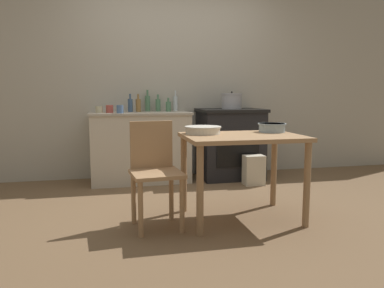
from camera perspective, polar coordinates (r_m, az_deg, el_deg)
ground_plane at (r=3.68m, az=1.52°, el=-9.69°), size 14.00×14.00×0.00m
wall_back at (r=5.07m, az=-2.86°, el=9.65°), size 8.00×0.07×2.55m
counter_cabinet at (r=4.73m, az=-7.85°, el=-0.44°), size 1.23×0.60×0.87m
stove at (r=4.93m, az=5.80°, el=0.12°), size 0.82×0.67×0.90m
work_table at (r=3.26m, az=7.63°, el=-0.61°), size 1.00×0.73×0.75m
chair at (r=3.11m, az=-5.69°, el=-3.88°), size 0.44×0.44×0.87m
flour_sack at (r=4.60m, az=9.40°, el=-3.95°), size 0.24×0.17×0.36m
stock_pot at (r=4.91m, az=6.07°, el=6.55°), size 0.27×0.27×0.23m
mixing_bowl_large at (r=3.52m, az=12.08°, el=2.53°), size 0.26×0.26×0.08m
mixing_bowl_small at (r=3.30m, az=1.68°, el=2.22°), size 0.32×0.32×0.07m
bottle_far_left at (r=4.91m, az=-6.78°, el=6.22°), size 0.06×0.06×0.28m
bottle_left at (r=4.77m, az=-8.19°, el=5.91°), size 0.06×0.06×0.22m
bottle_mid_left at (r=4.83m, az=-3.62°, el=5.78°), size 0.07×0.07×0.17m
bottle_center_left at (r=4.90m, az=-5.20°, el=5.98°), size 0.06×0.06×0.22m
bottle_center at (r=4.97m, az=-2.55°, el=6.25°), size 0.06×0.06×0.27m
bottle_center_right at (r=4.76m, az=-9.38°, el=5.90°), size 0.06×0.06×0.22m
cup_mid_right at (r=4.57m, az=-13.98°, el=5.10°), size 0.08×0.08×0.08m
cup_right at (r=4.45m, az=-10.92°, el=5.23°), size 0.08×0.08×0.09m
cup_far_right at (r=4.57m, az=-12.45°, el=5.24°), size 0.09×0.09×0.09m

